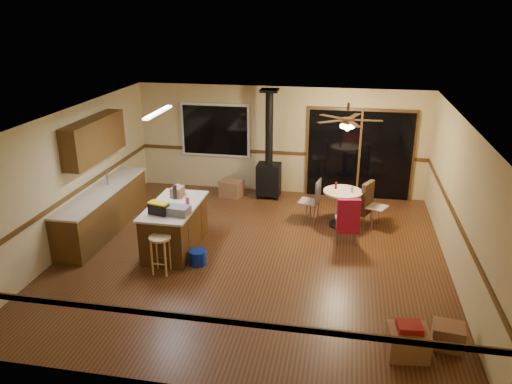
% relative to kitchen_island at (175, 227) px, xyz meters
% --- Properties ---
extents(floor, '(7.00, 7.00, 0.00)m').
position_rel_kitchen_island_xyz_m(floor, '(1.50, 0.00, -0.45)').
color(floor, '#4E2B15').
rests_on(floor, ground).
extents(ceiling, '(7.00, 7.00, 0.00)m').
position_rel_kitchen_island_xyz_m(ceiling, '(1.50, 0.00, 2.15)').
color(ceiling, silver).
rests_on(ceiling, ground).
extents(wall_back, '(7.00, 0.00, 7.00)m').
position_rel_kitchen_island_xyz_m(wall_back, '(1.50, 3.50, 0.85)').
color(wall_back, tan).
rests_on(wall_back, ground).
extents(wall_front, '(7.00, 0.00, 7.00)m').
position_rel_kitchen_island_xyz_m(wall_front, '(1.50, -3.50, 0.85)').
color(wall_front, tan).
rests_on(wall_front, ground).
extents(wall_left, '(0.00, 7.00, 7.00)m').
position_rel_kitchen_island_xyz_m(wall_left, '(-2.00, 0.00, 0.85)').
color(wall_left, tan).
rests_on(wall_left, ground).
extents(wall_right, '(0.00, 7.00, 7.00)m').
position_rel_kitchen_island_xyz_m(wall_right, '(5.00, 0.00, 0.85)').
color(wall_right, tan).
rests_on(wall_right, ground).
extents(chair_rail, '(7.00, 7.00, 0.08)m').
position_rel_kitchen_island_xyz_m(chair_rail, '(1.50, 0.00, 0.55)').
color(chair_rail, '#4C3113').
rests_on(chair_rail, ground).
extents(window, '(1.72, 0.10, 1.32)m').
position_rel_kitchen_island_xyz_m(window, '(-0.10, 3.45, 1.05)').
color(window, black).
rests_on(window, ground).
extents(sliding_door, '(2.52, 0.10, 2.10)m').
position_rel_kitchen_island_xyz_m(sliding_door, '(3.40, 3.45, 0.60)').
color(sliding_door, black).
rests_on(sliding_door, ground).
extents(lower_cabinets, '(0.60, 3.00, 0.86)m').
position_rel_kitchen_island_xyz_m(lower_cabinets, '(-1.70, 0.50, -0.02)').
color(lower_cabinets, '#533515').
rests_on(lower_cabinets, ground).
extents(countertop, '(0.64, 3.04, 0.04)m').
position_rel_kitchen_island_xyz_m(countertop, '(-1.70, 0.50, 0.43)').
color(countertop, beige).
rests_on(countertop, lower_cabinets).
extents(upper_cabinets, '(0.35, 2.00, 0.80)m').
position_rel_kitchen_island_xyz_m(upper_cabinets, '(-1.83, 0.70, 1.45)').
color(upper_cabinets, '#533515').
rests_on(upper_cabinets, ground).
extents(kitchen_island, '(0.88, 1.68, 0.90)m').
position_rel_kitchen_island_xyz_m(kitchen_island, '(0.00, 0.00, 0.00)').
color(kitchen_island, '#462B11').
rests_on(kitchen_island, ground).
extents(wood_stove, '(0.55, 0.50, 2.52)m').
position_rel_kitchen_island_xyz_m(wood_stove, '(1.30, 3.05, 0.28)').
color(wood_stove, black).
rests_on(wood_stove, ground).
extents(ceiling_fan, '(0.24, 0.24, 0.55)m').
position_rel_kitchen_island_xyz_m(ceiling_fan, '(3.07, 1.67, 1.76)').
color(ceiling_fan, brown).
rests_on(ceiling_fan, ceiling).
extents(fluorescent_strip, '(0.10, 1.20, 0.04)m').
position_rel_kitchen_island_xyz_m(fluorescent_strip, '(-0.30, 0.30, 2.11)').
color(fluorescent_strip, white).
rests_on(fluorescent_strip, ceiling).
extents(toolbox_grey, '(0.53, 0.34, 0.15)m').
position_rel_kitchen_island_xyz_m(toolbox_grey, '(0.19, -0.41, 0.52)').
color(toolbox_grey, slate).
rests_on(toolbox_grey, kitchen_island).
extents(toolbox_black, '(0.38, 0.26, 0.19)m').
position_rel_kitchen_island_xyz_m(toolbox_black, '(-0.11, -0.45, 0.54)').
color(toolbox_black, black).
rests_on(toolbox_black, kitchen_island).
extents(toolbox_yellow_lid, '(0.39, 0.26, 0.03)m').
position_rel_kitchen_island_xyz_m(toolbox_yellow_lid, '(-0.11, -0.45, 0.65)').
color(toolbox_yellow_lid, gold).
rests_on(toolbox_yellow_lid, toolbox_black).
extents(box_on_island, '(0.22, 0.29, 0.19)m').
position_rel_kitchen_island_xyz_m(box_on_island, '(-0.07, 0.45, 0.54)').
color(box_on_island, brown).
rests_on(box_on_island, kitchen_island).
extents(bottle_dark, '(0.09, 0.09, 0.27)m').
position_rel_kitchen_island_xyz_m(bottle_dark, '(-0.07, 0.31, 0.58)').
color(bottle_dark, black).
rests_on(bottle_dark, kitchen_island).
extents(bottle_pink, '(0.08, 0.08, 0.23)m').
position_rel_kitchen_island_xyz_m(bottle_pink, '(0.32, -0.14, 0.56)').
color(bottle_pink, '#D84C8C').
rests_on(bottle_pink, kitchen_island).
extents(bottle_white, '(0.07, 0.07, 0.16)m').
position_rel_kitchen_island_xyz_m(bottle_white, '(-0.14, 0.68, 0.53)').
color(bottle_white, white).
rests_on(bottle_white, kitchen_island).
extents(bar_stool, '(0.42, 0.42, 0.68)m').
position_rel_kitchen_island_xyz_m(bar_stool, '(0.06, -0.91, -0.11)').
color(bar_stool, tan).
rests_on(bar_stool, floor).
extents(blue_bucket, '(0.35, 0.35, 0.26)m').
position_rel_kitchen_island_xyz_m(blue_bucket, '(0.59, -0.50, -0.32)').
color(blue_bucket, '#0B25A0').
rests_on(blue_bucket, floor).
extents(dining_table, '(0.81, 0.81, 0.78)m').
position_rel_kitchen_island_xyz_m(dining_table, '(3.07, 1.67, 0.07)').
color(dining_table, black).
rests_on(dining_table, ground).
extents(glass_red, '(0.06, 0.06, 0.14)m').
position_rel_kitchen_island_xyz_m(glass_red, '(2.92, 1.77, 0.40)').
color(glass_red, '#590C14').
rests_on(glass_red, dining_table).
extents(glass_cream, '(0.06, 0.06, 0.13)m').
position_rel_kitchen_island_xyz_m(glass_cream, '(3.25, 1.62, 0.39)').
color(glass_cream, beige).
rests_on(glass_cream, dining_table).
extents(chair_left, '(0.47, 0.47, 0.51)m').
position_rel_kitchen_island_xyz_m(chair_left, '(2.48, 1.75, 0.14)').
color(chair_left, gray).
rests_on(chair_left, ground).
extents(chair_near, '(0.49, 0.52, 0.70)m').
position_rel_kitchen_island_xyz_m(chair_near, '(3.20, 0.78, 0.14)').
color(chair_near, gray).
rests_on(chair_near, ground).
extents(chair_right, '(0.59, 0.58, 0.70)m').
position_rel_kitchen_island_xyz_m(chair_right, '(3.61, 1.79, 0.14)').
color(chair_right, gray).
rests_on(chair_right, ground).
extents(box_under_window, '(0.59, 0.51, 0.41)m').
position_rel_kitchen_island_xyz_m(box_under_window, '(0.41, 2.91, -0.25)').
color(box_under_window, brown).
rests_on(box_under_window, floor).
extents(box_corner_a, '(0.57, 0.49, 0.40)m').
position_rel_kitchen_island_xyz_m(box_corner_a, '(4.04, -2.40, -0.25)').
color(box_corner_a, brown).
rests_on(box_corner_a, floor).
extents(box_corner_b, '(0.45, 0.40, 0.33)m').
position_rel_kitchen_island_xyz_m(box_corner_b, '(4.60, -2.11, -0.29)').
color(box_corner_b, brown).
rests_on(box_corner_b, floor).
extents(box_small_red, '(0.35, 0.30, 0.09)m').
position_rel_kitchen_island_xyz_m(box_small_red, '(4.04, -2.40, -0.01)').
color(box_small_red, maroon).
rests_on(box_small_red, box_corner_a).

